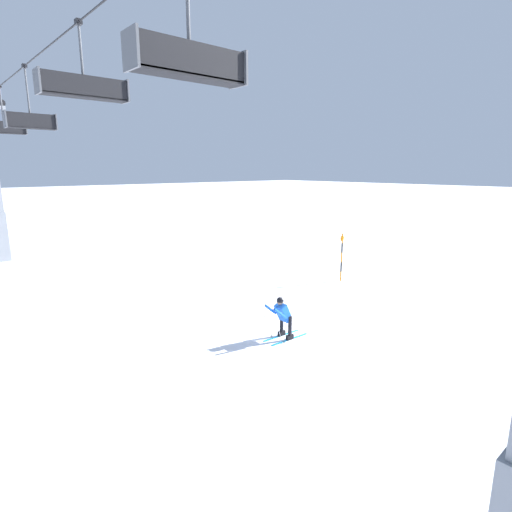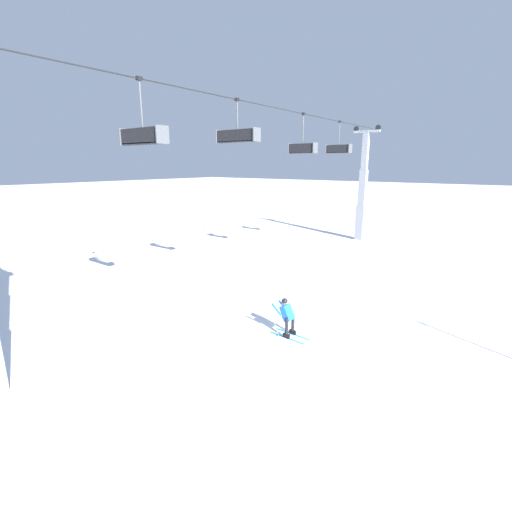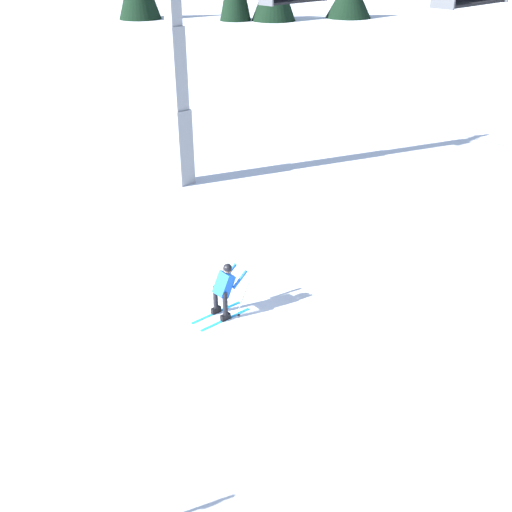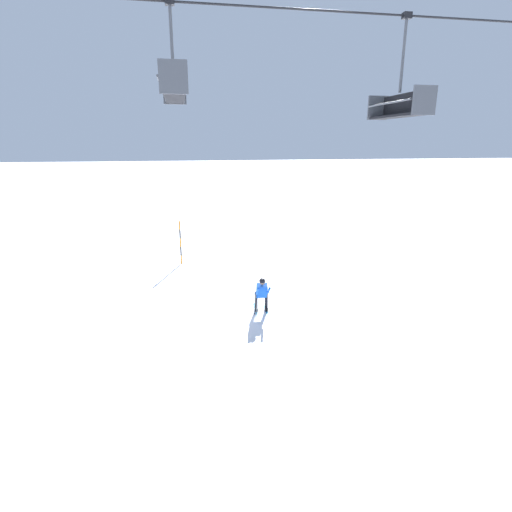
# 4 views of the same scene
# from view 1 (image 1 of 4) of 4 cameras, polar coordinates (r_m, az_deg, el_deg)

# --- Properties ---
(ground_plane) EXTENTS (260.00, 260.00, 0.00)m
(ground_plane) POSITION_cam_1_polar(r_m,az_deg,el_deg) (14.98, 7.07, -10.28)
(ground_plane) COLOR white
(skier_carving_main) EXTENTS (0.72, 1.64, 1.65)m
(skier_carving_main) POSITION_cam_1_polar(r_m,az_deg,el_deg) (13.81, 3.80, -8.29)
(skier_carving_main) COLOR #198CCC
(skier_carving_main) RESTS_ON ground_plane
(haul_cable) EXTENTS (34.52, 0.05, 0.05)m
(haul_cable) POSITION_cam_1_polar(r_m,az_deg,el_deg) (15.96, -27.18, 25.09)
(haul_cable) COLOR black
(chairlift_seat_nearest) EXTENTS (0.61, 2.27, 2.36)m
(chairlift_seat_nearest) POSITION_cam_1_polar(r_m,az_deg,el_deg) (8.04, -9.12, 25.84)
(chairlift_seat_nearest) COLOR black
(chairlift_seat_second) EXTENTS (0.61, 2.42, 2.03)m
(chairlift_seat_second) POSITION_cam_1_polar(r_m,az_deg,el_deg) (12.98, -23.12, 21.18)
(chairlift_seat_second) COLOR black
(chairlift_seat_middle) EXTENTS (0.61, 1.84, 2.41)m
(chairlift_seat_middle) POSITION_cam_1_polar(r_m,az_deg,el_deg) (18.99, -29.31, 16.51)
(chairlift_seat_middle) COLOR black
(chairlift_seat_fourth) EXTENTS (0.61, 1.88, 2.27)m
(chairlift_seat_fourth) POSITION_cam_1_polar(r_m,az_deg,el_deg) (24.16, -32.08, 15.29)
(chairlift_seat_fourth) COLOR black
(trail_marker_pole) EXTENTS (0.07, 0.28, 2.50)m
(trail_marker_pole) POSITION_cam_1_polar(r_m,az_deg,el_deg) (21.10, 12.06, 0.04)
(trail_marker_pole) COLOR orange
(trail_marker_pole) RESTS_ON ground_plane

